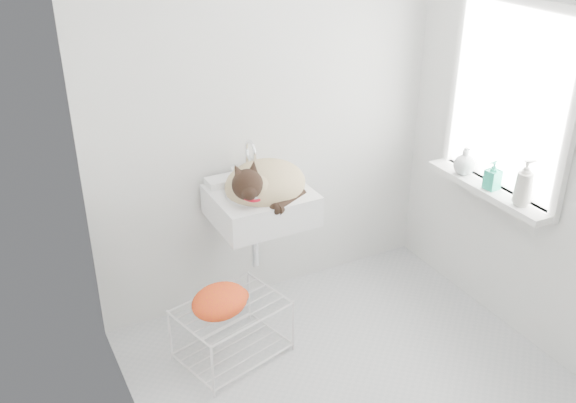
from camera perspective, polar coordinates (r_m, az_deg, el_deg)
name	(u,v)px	position (r m, az deg, el deg)	size (l,w,h in m)	color
floor	(351,377)	(3.65, 5.60, -15.21)	(2.20, 2.00, 0.02)	#B0B3B6
back_wall	(268,106)	(3.78, -1.78, 8.48)	(2.20, 0.02, 2.50)	silver
right_wall	(538,129)	(3.66, 21.24, 6.03)	(0.02, 2.00, 2.50)	silver
left_wall	(125,220)	(2.57, -14.24, -1.61)	(0.02, 2.00, 2.50)	silver
window_glass	(511,100)	(3.75, 19.13, 8.45)	(0.01, 0.80, 1.00)	white
window_frame	(509,101)	(3.74, 18.96, 8.43)	(0.04, 0.90, 1.10)	white
windowsill	(487,189)	(3.88, 17.21, 1.06)	(0.16, 0.88, 0.04)	white
sink	(261,191)	(3.64, -2.44, 0.93)	(0.55, 0.48, 0.22)	white
faucet	(247,157)	(3.73, -3.66, 3.93)	(0.20, 0.14, 0.20)	silver
cat	(264,185)	(3.61, -2.17, 1.44)	(0.55, 0.48, 0.31)	tan
wire_rack	(232,333)	(3.70, -4.94, -11.55)	(0.56, 0.39, 0.34)	silver
towel	(220,307)	(3.53, -6.02, -9.28)	(0.33, 0.23, 0.14)	orange
bottle_a	(520,205)	(3.71, 19.84, -0.26)	(0.08, 0.08, 0.22)	beige
bottle_b	(491,189)	(3.85, 17.49, 1.10)	(0.08, 0.08, 0.17)	#1DA07F
bottle_c	(463,174)	(4.00, 15.21, 2.40)	(0.13, 0.13, 0.17)	silver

